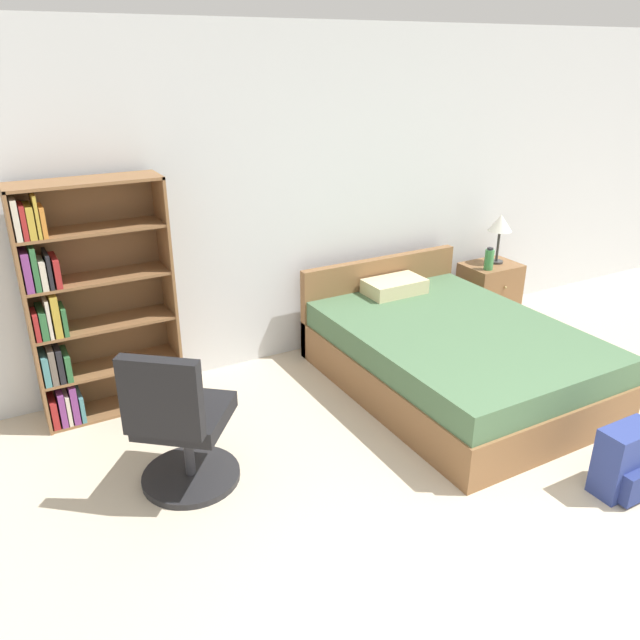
% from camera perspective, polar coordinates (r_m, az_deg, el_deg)
% --- Properties ---
extents(ground_plane, '(14.00, 14.00, 0.00)m').
position_cam_1_polar(ground_plane, '(3.52, 26.72, -22.32)').
color(ground_plane, beige).
extents(wall_back, '(9.00, 0.06, 2.60)m').
position_cam_1_polar(wall_back, '(5.08, -1.21, 11.04)').
color(wall_back, silver).
rests_on(wall_back, ground_plane).
extents(bookshelf, '(0.95, 0.31, 1.65)m').
position_cam_1_polar(bookshelf, '(4.47, -20.89, 1.18)').
color(bookshelf, brown).
rests_on(bookshelf, ground_plane).
extents(bed, '(1.52, 2.10, 0.76)m').
position_cam_1_polar(bed, '(4.86, 11.67, -3.00)').
color(bed, brown).
rests_on(bed, ground_plane).
extents(office_chair, '(0.71, 0.72, 0.95)m').
position_cam_1_polar(office_chair, '(3.68, -12.64, -9.60)').
color(office_chair, '#232326').
rests_on(office_chair, ground_plane).
extents(nightstand, '(0.51, 0.41, 0.55)m').
position_cam_1_polar(nightstand, '(6.17, 15.15, 2.51)').
color(nightstand, brown).
rests_on(nightstand, ground_plane).
extents(table_lamp, '(0.22, 0.22, 0.46)m').
position_cam_1_polar(table_lamp, '(6.03, 16.17, 8.35)').
color(table_lamp, '#333333').
rests_on(table_lamp, nightstand).
extents(water_bottle, '(0.08, 0.08, 0.21)m').
position_cam_1_polar(water_bottle, '(5.89, 15.20, 5.39)').
color(water_bottle, '#3F8C4C').
rests_on(water_bottle, nightstand).
extents(backpack_blue, '(0.35, 0.25, 0.42)m').
position_cam_1_polar(backpack_blue, '(4.09, 26.18, -11.59)').
color(backpack_blue, navy).
rests_on(backpack_blue, ground_plane).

